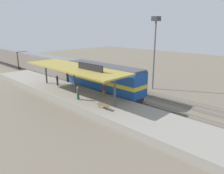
% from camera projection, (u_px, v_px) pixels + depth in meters
% --- Properties ---
extents(ground_plane, '(120.00, 120.00, 0.00)m').
position_uv_depth(ground_plane, '(107.00, 90.00, 35.41)').
color(ground_plane, '#706656').
extents(track_near, '(3.20, 110.00, 0.16)m').
position_uv_depth(track_near, '(99.00, 92.00, 34.03)').
color(track_near, '#5F5649').
rests_on(track_near, ground).
extents(track_far, '(3.20, 110.00, 0.16)m').
position_uv_depth(track_far, '(118.00, 86.00, 37.19)').
color(track_far, '#5F5649').
rests_on(track_far, ground).
extents(platform, '(6.00, 44.00, 0.90)m').
position_uv_depth(platform, '(75.00, 96.00, 30.76)').
color(platform, gray).
rests_on(platform, ground).
extents(station_canopy, '(5.20, 18.00, 4.70)m').
position_uv_depth(station_canopy, '(74.00, 68.00, 29.59)').
color(station_canopy, '#47474C').
rests_on(station_canopy, platform).
extents(platform_bench, '(0.44, 1.70, 0.50)m').
position_uv_depth(platform_bench, '(103.00, 105.00, 24.53)').
color(platform_bench, '#333338').
rests_on(platform_bench, platform).
extents(locomotive, '(2.93, 14.43, 4.44)m').
position_uv_depth(locomotive, '(103.00, 79.00, 32.58)').
color(locomotive, '#28282D').
rests_on(locomotive, track_near).
extents(passenger_carriage_front, '(2.90, 20.00, 4.24)m').
position_uv_depth(passenger_carriage_front, '(45.00, 65.00, 44.75)').
color(passenger_carriage_front, '#28282D').
rests_on(passenger_carriage_front, track_near).
extents(passenger_carriage_rear, '(2.90, 20.00, 4.24)m').
position_uv_depth(passenger_carriage_rear, '(8.00, 56.00, 58.78)').
color(passenger_carriage_rear, '#28282D').
rests_on(passenger_carriage_rear, track_near).
extents(light_mast, '(1.10, 1.10, 11.70)m').
position_uv_depth(light_mast, '(155.00, 38.00, 33.74)').
color(light_mast, slate).
rests_on(light_mast, ground).
extents(person_waiting, '(0.34, 0.34, 1.71)m').
position_uv_depth(person_waiting, '(57.00, 80.00, 34.34)').
color(person_waiting, '#663375').
rests_on(person_waiting, platform).
extents(person_walking, '(0.34, 0.34, 1.71)m').
position_uv_depth(person_walking, '(78.00, 92.00, 27.60)').
color(person_walking, '#23603D').
rests_on(person_walking, platform).
extents(person_boarding, '(0.34, 0.34, 1.71)m').
position_uv_depth(person_boarding, '(104.00, 89.00, 29.09)').
color(person_boarding, olive).
rests_on(person_boarding, platform).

